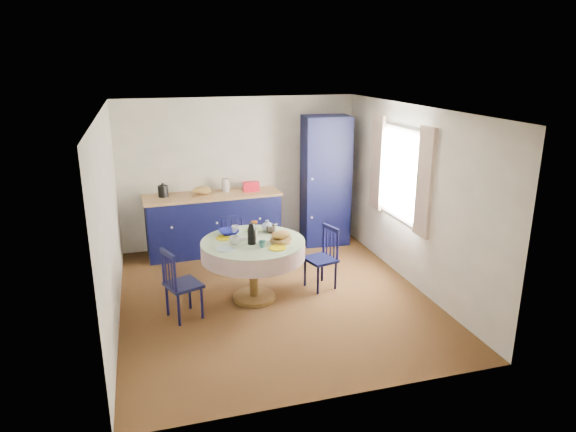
# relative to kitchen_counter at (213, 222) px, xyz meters

# --- Properties ---
(floor) EXTENTS (4.50, 4.50, 0.00)m
(floor) POSITION_rel_kitchen_counter_xyz_m (0.52, -1.96, -0.50)
(floor) COLOR black
(floor) RESTS_ON ground
(ceiling) EXTENTS (4.50, 4.50, 0.00)m
(ceiling) POSITION_rel_kitchen_counter_xyz_m (0.52, -1.96, 2.00)
(ceiling) COLOR white
(ceiling) RESTS_ON wall_back
(wall_back) EXTENTS (4.00, 0.02, 2.50)m
(wall_back) POSITION_rel_kitchen_counter_xyz_m (0.52, 0.29, 0.75)
(wall_back) COLOR white
(wall_back) RESTS_ON floor
(wall_left) EXTENTS (0.02, 4.50, 2.50)m
(wall_left) POSITION_rel_kitchen_counter_xyz_m (-1.48, -1.96, 0.75)
(wall_left) COLOR white
(wall_left) RESTS_ON floor
(wall_right) EXTENTS (0.02, 4.50, 2.50)m
(wall_right) POSITION_rel_kitchen_counter_xyz_m (2.52, -1.96, 0.75)
(wall_right) COLOR white
(wall_right) RESTS_ON floor
(window) EXTENTS (0.10, 1.74, 1.45)m
(window) POSITION_rel_kitchen_counter_xyz_m (2.48, -1.66, 1.02)
(window) COLOR white
(window) RESTS_ON wall_right
(kitchen_counter) EXTENTS (2.24, 0.79, 1.22)m
(kitchen_counter) POSITION_rel_kitchen_counter_xyz_m (0.00, 0.00, 0.00)
(kitchen_counter) COLOR black
(kitchen_counter) RESTS_ON floor
(pantry_cabinet) EXTENTS (0.81, 0.61, 2.19)m
(pantry_cabinet) POSITION_rel_kitchen_counter_xyz_m (1.92, -0.09, 0.59)
(pantry_cabinet) COLOR black
(pantry_cabinet) RESTS_ON floor
(dining_table) EXTENTS (1.36, 1.36, 1.10)m
(dining_table) POSITION_rel_kitchen_counter_xyz_m (0.26, -1.93, 0.19)
(dining_table) COLOR brown
(dining_table) RESTS_ON floor
(chair_left) EXTENTS (0.51, 0.52, 0.91)m
(chair_left) POSITION_rel_kitchen_counter_xyz_m (-0.72, -2.21, -0.04)
(chair_left) COLOR black
(chair_left) RESTS_ON floor
(chair_far) EXTENTS (0.40, 0.39, 0.84)m
(chair_far) POSITION_rel_kitchen_counter_xyz_m (0.19, -0.93, -0.08)
(chair_far) COLOR black
(chair_far) RESTS_ON floor
(chair_right) EXTENTS (0.47, 0.48, 0.88)m
(chair_right) POSITION_rel_kitchen_counter_xyz_m (1.26, -1.83, -0.06)
(chair_right) COLOR black
(chair_right) RESTS_ON floor
(mug_a) EXTENTS (0.13, 0.13, 0.10)m
(mug_a) POSITION_rel_kitchen_counter_xyz_m (-0.00, -1.99, 0.37)
(mug_a) COLOR silver
(mug_a) RESTS_ON dining_table
(mug_b) EXTENTS (0.09, 0.09, 0.09)m
(mug_b) POSITION_rel_kitchen_counter_xyz_m (0.32, -2.20, 0.36)
(mug_b) COLOR #306B6D
(mug_b) RESTS_ON dining_table
(mug_c) EXTENTS (0.13, 0.13, 0.10)m
(mug_c) POSITION_rel_kitchen_counter_xyz_m (0.56, -1.68, 0.37)
(mug_c) COLOR black
(mug_c) RESTS_ON dining_table
(mug_d) EXTENTS (0.11, 0.11, 0.10)m
(mug_d) POSITION_rel_kitchen_counter_xyz_m (0.09, -1.57, 0.37)
(mug_d) COLOR silver
(mug_d) RESTS_ON dining_table
(cobalt_bowl) EXTENTS (0.27, 0.27, 0.07)m
(cobalt_bowl) POSITION_rel_kitchen_counter_xyz_m (-0.00, -1.60, 0.35)
(cobalt_bowl) COLOR navy
(cobalt_bowl) RESTS_ON dining_table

